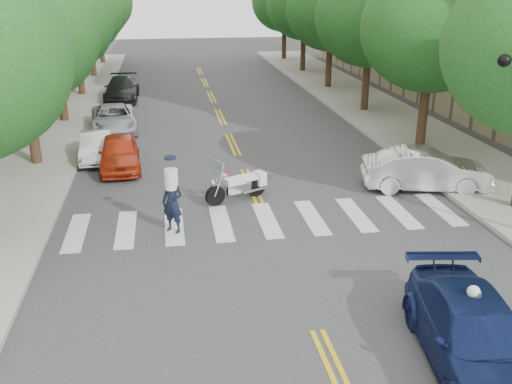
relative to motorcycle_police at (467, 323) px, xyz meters
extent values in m
plane|color=#38383A|center=(-2.91, 1.31, -0.75)|extent=(140.00, 140.00, 0.00)
cube|color=#9E9991|center=(-12.41, 23.31, -0.67)|extent=(5.00, 60.00, 0.15)
cube|color=#9E9991|center=(6.59, 23.31, -0.67)|extent=(5.00, 60.00, 0.15)
cylinder|color=#382316|center=(-11.71, 15.31, 0.91)|extent=(0.44, 0.44, 3.32)
ellipsoid|color=#224D16|center=(-11.71, 15.31, 4.82)|extent=(6.40, 6.40, 5.76)
cylinder|color=#382316|center=(-11.71, 23.31, 0.91)|extent=(0.44, 0.44, 3.32)
ellipsoid|color=#224D16|center=(-11.71, 23.31, 4.82)|extent=(6.40, 6.40, 5.76)
cylinder|color=#382316|center=(-11.71, 31.31, 0.91)|extent=(0.44, 0.44, 3.32)
ellipsoid|color=#224D16|center=(-11.71, 31.31, 4.82)|extent=(6.40, 6.40, 5.76)
cylinder|color=#382316|center=(-11.71, 39.31, 0.91)|extent=(0.44, 0.44, 3.32)
ellipsoid|color=#224D16|center=(-11.71, 39.31, 4.82)|extent=(6.40, 6.40, 5.76)
cylinder|color=#382316|center=(-11.71, 47.31, 0.91)|extent=(0.44, 0.44, 3.32)
ellipsoid|color=#224D16|center=(-11.71, 47.31, 4.82)|extent=(6.40, 6.40, 5.76)
cylinder|color=#382316|center=(5.89, 15.31, 0.91)|extent=(0.44, 0.44, 3.32)
ellipsoid|color=#224D16|center=(5.89, 15.31, 4.82)|extent=(6.40, 6.40, 5.76)
cylinder|color=#382316|center=(5.89, 23.31, 0.91)|extent=(0.44, 0.44, 3.32)
ellipsoid|color=#224D16|center=(5.89, 23.31, 4.82)|extent=(6.40, 6.40, 5.76)
cylinder|color=#382316|center=(5.89, 31.31, 0.91)|extent=(0.44, 0.44, 3.32)
ellipsoid|color=#224D16|center=(5.89, 31.31, 4.82)|extent=(6.40, 6.40, 5.76)
cylinder|color=#382316|center=(5.89, 39.31, 0.91)|extent=(0.44, 0.44, 3.32)
ellipsoid|color=#224D16|center=(5.89, 39.31, 4.82)|extent=(6.40, 6.40, 5.76)
cylinder|color=#382316|center=(5.89, 47.31, 0.91)|extent=(0.44, 0.44, 3.32)
ellipsoid|color=#224D16|center=(5.89, 47.31, 4.82)|extent=(6.40, 6.40, 5.76)
sphere|color=black|center=(2.99, 4.81, 4.80)|extent=(0.36, 0.36, 0.36)
cylinder|color=black|center=(0.05, -0.82, -0.44)|extent=(0.16, 0.62, 0.62)
cylinder|color=black|center=(-0.04, 0.63, -0.44)|extent=(0.20, 0.63, 0.62)
cube|color=silver|center=(0.00, -0.05, -0.34)|extent=(0.34, 0.83, 0.29)
cube|color=black|center=(0.01, -0.14, -0.11)|extent=(0.37, 0.65, 0.20)
cube|color=black|center=(-0.02, 0.36, -0.10)|extent=(0.39, 0.52, 0.15)
cube|color=black|center=(-0.05, 0.77, -0.20)|extent=(0.42, 0.30, 0.41)
cube|color=#8C99A5|center=(0.04, -0.70, 0.34)|extent=(0.46, 0.17, 0.50)
cube|color=red|center=(0.14, -0.54, 0.18)|extent=(0.10, 0.10, 0.07)
cube|color=#0C26E5|center=(-0.08, -0.55, 0.18)|extent=(0.10, 0.10, 0.07)
imported|color=#474C56|center=(0.00, -0.05, 0.13)|extent=(0.73, 0.58, 1.43)
sphere|color=silver|center=(0.00, -0.05, 0.79)|extent=(0.27, 0.27, 0.27)
cylinder|color=black|center=(-4.50, 9.41, -0.37)|extent=(0.74, 0.46, 0.75)
cylinder|color=black|center=(-2.91, 10.17, -0.37)|extent=(0.76, 0.50, 0.75)
cube|color=silver|center=(-3.65, 9.81, -0.25)|extent=(1.05, 0.75, 0.35)
cube|color=white|center=(-3.75, 9.76, 0.02)|extent=(0.87, 0.69, 0.24)
cube|color=white|center=(-3.21, 10.03, 0.04)|extent=(0.74, 0.66, 0.18)
cube|color=white|center=(-2.76, 10.24, -0.09)|extent=(0.51, 0.58, 0.50)
cube|color=#8C99A5|center=(-4.37, 9.47, 0.57)|extent=(0.39, 0.57, 0.60)
cube|color=red|center=(-4.14, 9.43, 0.37)|extent=(0.15, 0.15, 0.09)
cube|color=#0C26E5|center=(-4.26, 9.67, 0.37)|extent=(0.15, 0.15, 0.09)
imported|color=black|center=(-6.02, 7.38, 0.27)|extent=(0.88, 0.84, 2.03)
imported|color=silver|center=(3.59, 9.81, 0.04)|extent=(5.02, 2.65, 1.57)
imported|color=#111C49|center=(-0.06, -0.45, -0.01)|extent=(2.82, 5.34, 1.47)
imported|color=red|center=(-8.11, 14.31, -0.04)|extent=(1.94, 4.27, 1.42)
imported|color=white|center=(-9.21, 15.81, -0.14)|extent=(1.45, 3.76, 1.22)
imported|color=#AFB2B7|center=(-8.81, 20.81, -0.06)|extent=(2.73, 5.12, 1.37)
imported|color=black|center=(-8.86, 29.22, 0.01)|extent=(2.20, 5.24, 1.51)
imported|color=gray|center=(-9.21, 30.81, -0.14)|extent=(1.55, 3.61, 1.21)
camera|label=1|loc=(-6.08, -9.49, 6.86)|focal=40.00mm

